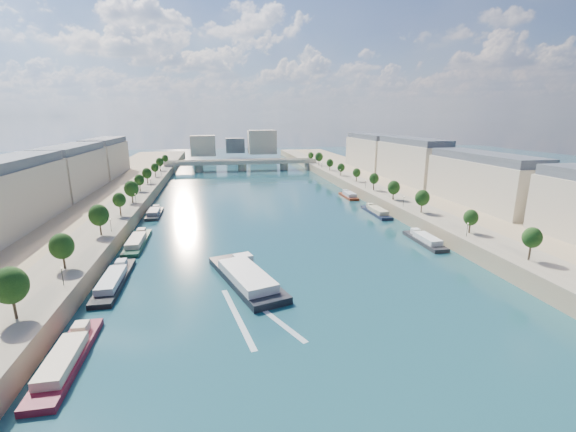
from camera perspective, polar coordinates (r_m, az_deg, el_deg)
name	(u,v)px	position (r m, az deg, el deg)	size (l,w,h in m)	color
ground	(267,216)	(158.64, -3.15, 0.04)	(700.00, 700.00, 0.00)	#0E2F3D
quay_left	(77,218)	(165.22, -28.76, -0.28)	(44.00, 520.00, 5.00)	#9E8460
quay_right	(428,203)	(181.71, 19.97, 1.86)	(44.00, 520.00, 5.00)	#9E8460
pave_left	(119,210)	(160.55, -23.78, 0.84)	(14.00, 520.00, 0.10)	gray
pave_right	(396,198)	(174.08, 15.77, 2.52)	(14.00, 520.00, 0.10)	gray
trees_left	(124,195)	(160.93, -23.14, 2.92)	(4.80, 268.80, 8.26)	#382B1E
trees_right	(383,182)	(181.11, 13.93, 4.84)	(4.80, 268.80, 8.26)	#382B1E
lamps_left	(125,208)	(149.44, -23.03, 1.05)	(0.36, 200.36, 4.28)	black
lamps_right	(382,191)	(176.07, 13.81, 3.69)	(0.36, 200.36, 4.28)	black
buildings_left	(47,178)	(178.27, -32.13, 4.84)	(16.00, 226.00, 23.20)	#B8A68E
buildings_right	(442,167)	(196.30, 21.85, 6.71)	(16.00, 226.00, 23.20)	#B8A68E
skyline	(239,144)	(373.39, -7.25, 10.58)	(79.00, 42.00, 22.00)	#B8A68E
bridge	(242,164)	(294.02, -6.80, 7.68)	(112.00, 12.00, 8.15)	#C1B79E
tour_barge	(246,277)	(96.32, -6.23, -9.02)	(18.16, 33.33, 4.35)	black
wake	(253,315)	(82.11, -5.24, -14.39)	(15.11, 25.81, 0.04)	silver
moored_barges_left	(113,283)	(103.12, -24.51, -8.96)	(5.00, 154.72, 3.60)	#191C38
moored_barges_right	(415,235)	(137.13, 18.32, -2.66)	(5.00, 164.97, 3.60)	black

